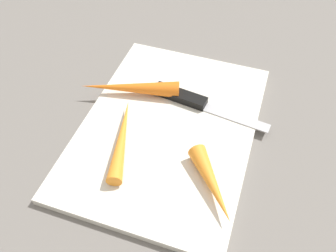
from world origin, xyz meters
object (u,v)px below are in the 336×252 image
object	(u,v)px
carrot_medium	(122,138)
knife	(186,98)
cutting_board	(168,128)
carrot_longest	(130,88)
carrot_shortest	(212,184)

from	to	relation	value
carrot_medium	knife	bearing A→B (deg)	-44.82
cutting_board	knife	size ratio (longest dim) A/B	1.79
knife	carrot_medium	world-z (taller)	carrot_medium
cutting_board	knife	xyz separation A→B (m)	(-0.06, 0.01, 0.01)
knife	carrot_longest	xyz separation A→B (m)	(0.01, -0.09, 0.01)
carrot_longest	carrot_medium	bearing A→B (deg)	90.54
carrot_longest	cutting_board	bearing A→B (deg)	134.82
knife	carrot_medium	size ratio (longest dim) A/B	1.33
carrot_shortest	carrot_longest	bearing A→B (deg)	-164.31
cutting_board	carrot_medium	size ratio (longest dim) A/B	2.38
knife	carrot_shortest	world-z (taller)	carrot_shortest
cutting_board	knife	bearing A→B (deg)	170.78
knife	carrot_longest	bearing A→B (deg)	-163.62
knife	cutting_board	bearing A→B (deg)	-91.69
carrot_longest	carrot_shortest	world-z (taller)	carrot_longest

